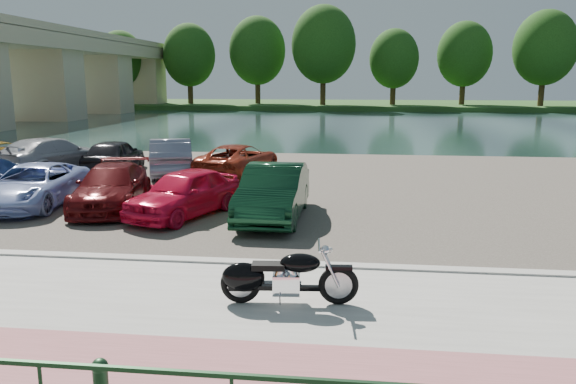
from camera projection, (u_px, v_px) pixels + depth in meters
The scene contains 18 objects.
ground at pixel (283, 308), 9.56m from camera, with size 200.00×200.00×0.00m, color #595447.
promenade at pixel (275, 330), 8.58m from camera, with size 60.00×6.00×0.10m, color #9D9A94.
pink_path at pixel (258, 378), 7.11m from camera, with size 60.00×2.00×0.01m, color #955456.
kerb at pixel (295, 266), 11.50m from camera, with size 60.00×0.30×0.14m, color #9D9A94.
parking_lot at pixel (321, 187), 20.27m from camera, with size 60.00×18.00×0.04m, color #443E37.
river at pixel (341, 124), 48.51m from camera, with size 120.00×40.00×0.00m, color #182B2A.
far_bank at pixel (347, 105), 79.61m from camera, with size 120.00×24.00×0.60m, color #214418.
bridge at pixel (38, 61), 51.64m from camera, with size 7.00×56.00×8.55m.
far_trees at pixel (381, 50), 71.65m from camera, with size 70.25×10.68×12.52m.
motorcycle at pixel (276, 277), 9.41m from camera, with size 2.33×0.75×1.05m.
car_2 at pixel (34, 186), 16.96m from camera, with size 2.10×4.56×1.27m, color #9DAEE5.
car_3 at pixel (112, 187), 16.67m from camera, with size 1.80×4.43×1.29m, color #520B0D.
car_4 at pixel (184, 193), 15.70m from camera, with size 1.58×3.93×1.34m, color red.
car_5 at pixel (274, 192), 15.41m from camera, with size 1.56×4.48×1.48m, color #0D321C.
car_7 at pixel (51, 156), 22.58m from camera, with size 2.12×5.20×1.51m, color #999AA2.
car_8 at pixel (114, 156), 23.07m from camera, with size 1.66×4.12×1.41m, color black.
car_9 at pixel (171, 157), 22.52m from camera, with size 1.56×4.48×1.48m, color slate.
car_10 at pixel (238, 160), 22.28m from camera, with size 2.12×4.59×1.28m, color maroon.
Camera 1 is at (1.14, -8.92, 3.82)m, focal length 35.00 mm.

